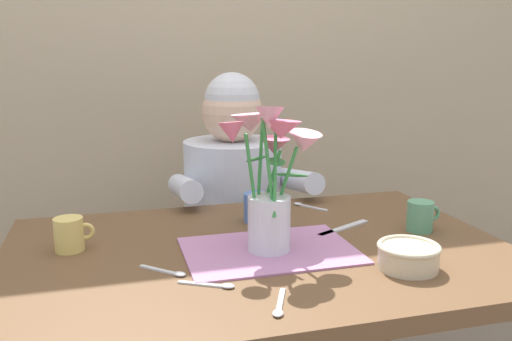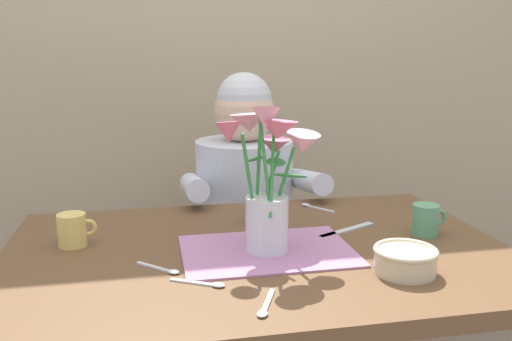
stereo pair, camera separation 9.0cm
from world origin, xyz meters
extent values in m
cube|color=tan|center=(0.00, 1.05, 1.25)|extent=(4.00, 0.10, 2.50)
cube|color=brown|center=(0.00, 0.00, 0.72)|extent=(1.20, 0.80, 0.04)
cylinder|color=brown|center=(0.54, 0.34, 0.35)|extent=(0.06, 0.06, 0.70)
cylinder|color=#4C4C56|center=(0.08, 0.62, 0.20)|extent=(0.30, 0.30, 0.40)
cylinder|color=silver|center=(0.08, 0.62, 0.65)|extent=(0.34, 0.34, 0.50)
sphere|color=#DBB293|center=(0.08, 0.62, 1.00)|extent=(0.21, 0.21, 0.21)
sphere|color=silver|center=(0.08, 0.62, 1.04)|extent=(0.19, 0.19, 0.19)
cylinder|color=silver|center=(-0.11, 0.48, 0.78)|extent=(0.07, 0.33, 0.12)
cylinder|color=silver|center=(0.27, 0.48, 0.78)|extent=(0.07, 0.33, 0.12)
cube|color=#B275A3|center=(0.02, -0.03, 0.74)|extent=(0.40, 0.28, 0.00)
cylinder|color=silver|center=(0.01, -0.03, 0.81)|extent=(0.10, 0.10, 0.13)
cylinder|color=#388E42|center=(0.05, -0.03, 0.92)|extent=(0.04, 0.06, 0.16)
cone|color=pink|center=(0.09, -0.04, 1.00)|extent=(0.10, 0.11, 0.06)
sphere|color=#E5D14C|center=(0.09, -0.04, 1.00)|extent=(0.02, 0.02, 0.02)
cylinder|color=#388E42|center=(0.03, 0.01, 0.91)|extent=(0.04, 0.03, 0.14)
cone|color=#DB6684|center=(0.05, 0.05, 0.98)|extent=(0.11, 0.11, 0.04)
sphere|color=#E5D14C|center=(0.05, 0.05, 0.98)|extent=(0.02, 0.02, 0.02)
cylinder|color=#388E42|center=(0.00, 0.00, 0.94)|extent=(0.02, 0.01, 0.21)
cone|color=pink|center=(-0.02, 0.03, 1.04)|extent=(0.13, 0.13, 0.05)
sphere|color=#E5D14C|center=(-0.02, 0.03, 1.04)|extent=(0.02, 0.02, 0.02)
cylinder|color=#388E42|center=(-0.03, -0.03, 0.93)|extent=(0.04, 0.04, 0.19)
cone|color=#DB6684|center=(-0.07, -0.04, 1.03)|extent=(0.08, 0.08, 0.05)
sphere|color=#E5D14C|center=(-0.07, -0.04, 1.03)|extent=(0.02, 0.02, 0.02)
cylinder|color=#388E42|center=(0.01, -0.05, 0.95)|extent=(0.03, 0.01, 0.23)
cone|color=pink|center=(0.00, -0.07, 1.06)|extent=(0.08, 0.08, 0.06)
sphere|color=#E5D14C|center=(0.00, -0.07, 1.07)|extent=(0.02, 0.02, 0.02)
cylinder|color=#388E42|center=(0.02, -0.05, 0.93)|extent=(0.03, 0.07, 0.19)
cone|color=#DB6684|center=(0.03, -0.06, 1.03)|extent=(0.12, 0.12, 0.05)
sphere|color=#E5D14C|center=(0.03, -0.06, 1.04)|extent=(0.02, 0.02, 0.02)
ellipsoid|color=#388E42|center=(0.00, 0.03, 0.95)|extent=(0.05, 0.09, 0.04)
ellipsoid|color=#388E42|center=(0.05, 0.02, 0.94)|extent=(0.08, 0.10, 0.02)
ellipsoid|color=#388E42|center=(0.07, -0.01, 0.92)|extent=(0.10, 0.06, 0.03)
cylinder|color=beige|center=(0.28, -0.20, 0.77)|extent=(0.13, 0.13, 0.05)
torus|color=beige|center=(0.28, -0.20, 0.79)|extent=(0.14, 0.14, 0.01)
cube|color=silver|center=(0.25, 0.08, 0.74)|extent=(0.18, 0.10, 0.00)
cylinder|color=#476BB7|center=(0.05, 0.20, 0.78)|extent=(0.07, 0.07, 0.08)
torus|color=#476BB7|center=(0.09, 0.20, 0.78)|extent=(0.04, 0.01, 0.04)
cylinder|color=#E5C666|center=(-0.44, 0.11, 0.78)|extent=(0.07, 0.07, 0.08)
torus|color=#E5C666|center=(-0.40, 0.11, 0.78)|extent=(0.04, 0.01, 0.04)
cylinder|color=#569970|center=(0.44, 0.01, 0.78)|extent=(0.07, 0.07, 0.08)
torus|color=#569970|center=(0.48, 0.01, 0.78)|extent=(0.04, 0.01, 0.04)
cube|color=silver|center=(-0.25, -0.07, 0.74)|extent=(0.08, 0.08, 0.00)
ellipsoid|color=silver|center=(-0.21, -0.11, 0.74)|extent=(0.03, 0.03, 0.01)
cube|color=silver|center=(0.25, 0.28, 0.74)|extent=(0.07, 0.09, 0.00)
ellipsoid|color=silver|center=(0.22, 0.33, 0.74)|extent=(0.03, 0.03, 0.01)
cube|color=silver|center=(-0.17, -0.17, 0.74)|extent=(0.09, 0.06, 0.00)
ellipsoid|color=silver|center=(-0.12, -0.20, 0.74)|extent=(0.03, 0.03, 0.01)
cube|color=silver|center=(-0.04, -0.28, 0.74)|extent=(0.05, 0.10, 0.00)
ellipsoid|color=silver|center=(-0.06, -0.33, 0.74)|extent=(0.03, 0.03, 0.01)
camera|label=1|loc=(-0.33, -1.17, 1.20)|focal=37.61mm
camera|label=2|loc=(-0.25, -1.19, 1.20)|focal=37.61mm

